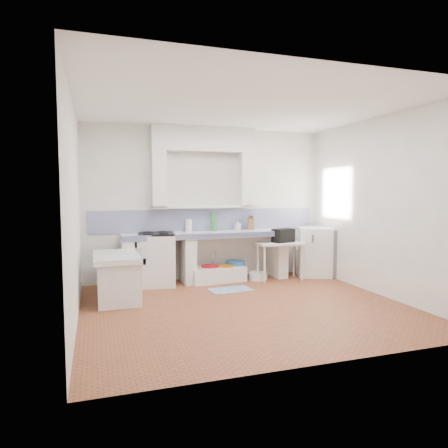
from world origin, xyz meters
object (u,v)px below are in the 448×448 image
object	(u,v)px
stove	(156,260)
fridge	(314,252)
side_table	(280,261)
sink	(216,275)

from	to	relation	value
stove	fridge	size ratio (longest dim) A/B	0.94
side_table	fridge	world-z (taller)	fridge
stove	sink	bearing A→B (deg)	6.86
sink	side_table	bearing A→B (deg)	-17.08
sink	fridge	world-z (taller)	fridge
stove	sink	xyz separation A→B (m)	(1.08, -0.01, -0.32)
side_table	fridge	xyz separation A→B (m)	(0.77, 0.11, 0.12)
sink	fridge	bearing A→B (deg)	-9.26
sink	fridge	distance (m)	1.97
stove	fridge	distance (m)	3.02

